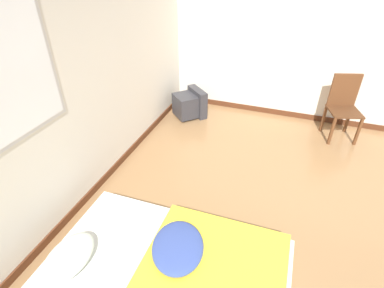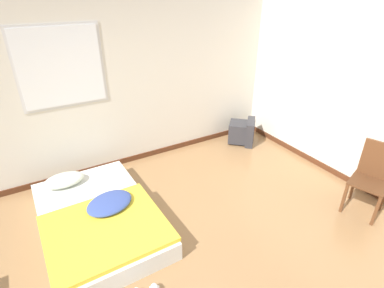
# 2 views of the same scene
# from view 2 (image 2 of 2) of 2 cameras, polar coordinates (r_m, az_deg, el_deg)

# --- Properties ---
(ground_plane) EXTENTS (20.00, 20.00, 0.00)m
(ground_plane) POSITION_cam_2_polar(r_m,az_deg,el_deg) (3.38, -1.88, -23.35)
(ground_plane) COLOR #997047
(wall_back) EXTENTS (8.34, 0.08, 2.60)m
(wall_back) POSITION_cam_2_polar(r_m,az_deg,el_deg) (4.64, -17.23, 9.76)
(wall_back) COLOR silver
(wall_back) RESTS_ON ground_plane
(wall_right) EXTENTS (0.08, 7.25, 2.60)m
(wall_right) POSITION_cam_2_polar(r_m,az_deg,el_deg) (4.61, 32.79, 6.30)
(wall_right) COLOR silver
(wall_right) RESTS_ON ground_plane
(mattress_bed) EXTENTS (1.29, 2.01, 0.37)m
(mattress_bed) POSITION_cam_2_polar(r_m,az_deg,el_deg) (3.93, -17.50, -13.12)
(mattress_bed) COLOR silver
(mattress_bed) RESTS_ON ground_plane
(crt_tv) EXTENTS (0.63, 0.63, 0.46)m
(crt_tv) POSITION_cam_2_polar(r_m,az_deg,el_deg) (5.70, 9.65, 2.31)
(crt_tv) COLOR #333338
(crt_tv) RESTS_ON ground_plane
(wooden_chair) EXTENTS (0.53, 0.53, 0.94)m
(wooden_chair) POSITION_cam_2_polar(r_m,az_deg,el_deg) (4.44, 31.23, -4.79)
(wooden_chair) COLOR brown
(wooden_chair) RESTS_ON ground_plane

